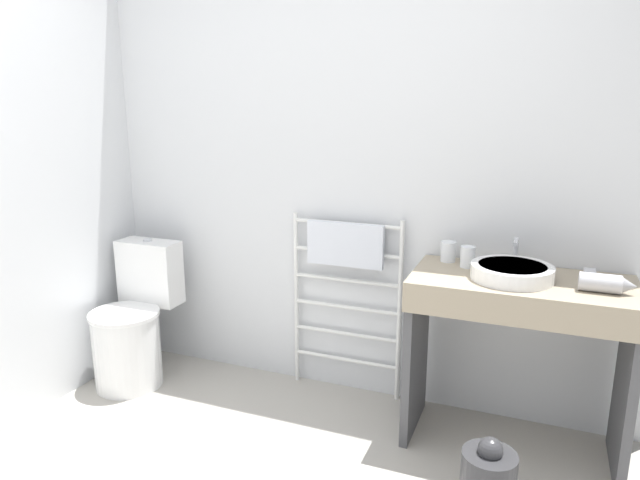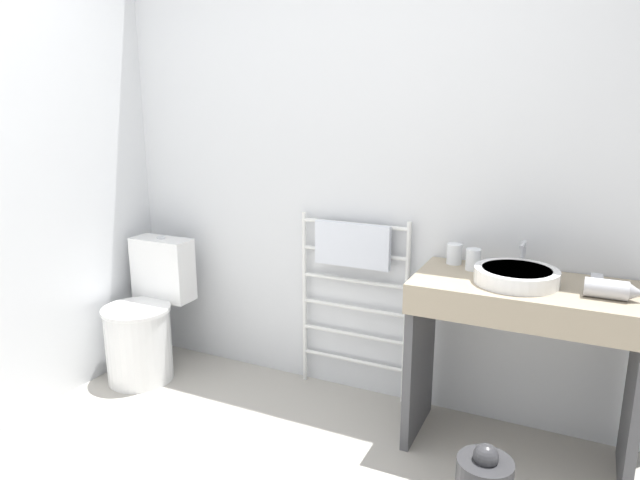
{
  "view_description": "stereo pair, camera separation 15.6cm",
  "coord_description": "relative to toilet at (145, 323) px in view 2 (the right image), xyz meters",
  "views": [
    {
      "loc": [
        0.96,
        -1.26,
        1.6
      ],
      "look_at": [
        0.08,
        0.94,
        1.02
      ],
      "focal_mm": 32.0,
      "sensor_mm": 36.0,
      "label": 1
    },
    {
      "loc": [
        1.1,
        -1.2,
        1.6
      ],
      "look_at": [
        0.08,
        0.94,
        1.02
      ],
      "focal_mm": 32.0,
      "sensor_mm": 36.0,
      "label": 2
    }
  ],
  "objects": [
    {
      "name": "hair_dryer",
      "position": [
        2.39,
        0.06,
        0.54
      ],
      "size": [
        0.22,
        0.16,
        0.08
      ],
      "color": "#B7B7BC",
      "rests_on": "vanity_counter"
    },
    {
      "name": "wall_back",
      "position": [
        1.18,
        0.44,
        0.97
      ],
      "size": [
        3.09,
        0.12,
        2.59
      ],
      "primitive_type": "cube",
      "color": "silver",
      "rests_on": "ground_plane"
    },
    {
      "name": "toilet",
      "position": [
        0.0,
        0.0,
        0.0
      ],
      "size": [
        0.39,
        0.52,
        0.81
      ],
      "color": "white",
      "rests_on": "ground_plane"
    },
    {
      "name": "sink_basin",
      "position": [
        2.03,
        0.1,
        0.54
      ],
      "size": [
        0.36,
        0.36,
        0.07
      ],
      "color": "white",
      "rests_on": "vanity_counter"
    },
    {
      "name": "towel_radiator",
      "position": [
        1.18,
        0.33,
        0.4
      ],
      "size": [
        0.62,
        0.06,
        1.0
      ],
      "color": "white",
      "rests_on": "ground_plane"
    },
    {
      "name": "cup_near_wall",
      "position": [
        1.72,
        0.28,
        0.55
      ],
      "size": [
        0.07,
        0.07,
        0.1
      ],
      "color": "white",
      "rests_on": "vanity_counter"
    },
    {
      "name": "wall_side",
      "position": [
        -0.31,
        -0.41,
        0.97
      ],
      "size": [
        0.12,
        2.31,
        2.59
      ],
      "primitive_type": "cube",
      "color": "silver",
      "rests_on": "ground_plane"
    },
    {
      "name": "vanity_counter",
      "position": [
        2.08,
        0.11,
        0.24
      ],
      "size": [
        0.96,
        0.5,
        0.83
      ],
      "color": "gray",
      "rests_on": "ground_plane"
    },
    {
      "name": "cup_near_edge",
      "position": [
        1.82,
        0.22,
        0.55
      ],
      "size": [
        0.07,
        0.07,
        0.1
      ],
      "color": "white",
      "rests_on": "vanity_counter"
    },
    {
      "name": "faucet",
      "position": [
        2.03,
        0.29,
        0.6
      ],
      "size": [
        0.02,
        0.1,
        0.14
      ],
      "color": "silver",
      "rests_on": "vanity_counter"
    }
  ]
}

